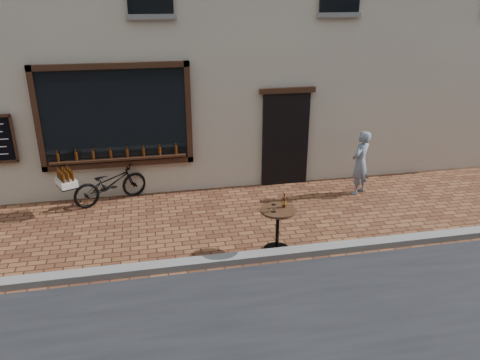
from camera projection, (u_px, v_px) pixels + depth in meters
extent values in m
plane|color=#4E2819|center=(234.00, 268.00, 7.85)|extent=(90.00, 90.00, 0.00)
cube|color=slate|center=(232.00, 259.00, 8.01)|extent=(90.00, 0.25, 0.12)
cube|color=black|center=(115.00, 117.00, 9.93)|extent=(3.00, 0.06, 2.00)
cube|color=black|center=(110.00, 66.00, 9.52)|extent=(3.24, 0.10, 0.12)
cube|color=black|center=(120.00, 164.00, 10.31)|extent=(3.24, 0.10, 0.12)
cube|color=black|center=(37.00, 121.00, 9.62)|extent=(0.12, 0.10, 2.24)
cube|color=black|center=(189.00, 113.00, 10.21)|extent=(0.12, 0.10, 2.24)
cube|color=black|center=(119.00, 159.00, 10.22)|extent=(2.90, 0.16, 0.05)
cube|color=black|center=(285.00, 140.00, 10.93)|extent=(1.10, 0.10, 2.20)
cube|color=black|center=(288.00, 90.00, 10.47)|extent=(1.30, 0.10, 0.12)
cylinder|color=#3D1C07|center=(58.00, 158.00, 9.94)|extent=(0.06, 0.06, 0.19)
cylinder|color=#3D1C07|center=(76.00, 156.00, 10.00)|extent=(0.06, 0.06, 0.19)
cylinder|color=#3D1C07|center=(93.00, 155.00, 10.07)|extent=(0.06, 0.06, 0.19)
cylinder|color=#3D1C07|center=(110.00, 154.00, 10.14)|extent=(0.06, 0.06, 0.19)
cylinder|color=#3D1C07|center=(127.00, 153.00, 10.20)|extent=(0.06, 0.06, 0.19)
cylinder|color=#3D1C07|center=(144.00, 152.00, 10.27)|extent=(0.06, 0.06, 0.19)
cylinder|color=#3D1C07|center=(160.00, 151.00, 10.34)|extent=(0.06, 0.06, 0.19)
cylinder|color=#3D1C07|center=(176.00, 150.00, 10.41)|extent=(0.06, 0.06, 0.19)
imported|color=black|center=(110.00, 183.00, 10.19)|extent=(1.73, 1.21, 0.86)
cube|color=black|center=(67.00, 186.00, 9.63)|extent=(0.49, 0.55, 0.03)
cube|color=beige|center=(67.00, 182.00, 9.60)|extent=(0.50, 0.57, 0.13)
cylinder|color=#3D1C07|center=(73.00, 177.00, 9.46)|extent=(0.05, 0.05, 0.18)
cylinder|color=#3D1C07|center=(68.00, 178.00, 9.41)|extent=(0.05, 0.05, 0.18)
cylinder|color=#3D1C07|center=(63.00, 179.00, 9.36)|extent=(0.05, 0.05, 0.18)
cylinder|color=#3D1C07|center=(71.00, 175.00, 9.55)|extent=(0.05, 0.05, 0.18)
cylinder|color=#3D1C07|center=(66.00, 176.00, 9.50)|extent=(0.05, 0.05, 0.18)
cylinder|color=#3D1C07|center=(62.00, 177.00, 9.45)|extent=(0.05, 0.05, 0.18)
cylinder|color=#3D1C07|center=(69.00, 173.00, 9.64)|extent=(0.05, 0.05, 0.18)
cylinder|color=#3D1C07|center=(65.00, 174.00, 9.58)|extent=(0.05, 0.05, 0.18)
cylinder|color=#3D1C07|center=(60.00, 175.00, 9.53)|extent=(0.05, 0.05, 0.18)
cylinder|color=#3D1C07|center=(68.00, 172.00, 9.72)|extent=(0.05, 0.05, 0.18)
cylinder|color=#3D1C07|center=(63.00, 173.00, 9.67)|extent=(0.05, 0.05, 0.18)
cylinder|color=#3D1C07|center=(58.00, 174.00, 9.62)|extent=(0.05, 0.05, 0.18)
cylinder|color=black|center=(277.00, 249.00, 8.40)|extent=(0.46, 0.46, 0.03)
cylinder|color=black|center=(277.00, 230.00, 8.26)|extent=(0.06, 0.06, 0.73)
cylinder|color=#311C10|center=(278.00, 210.00, 8.11)|extent=(0.63, 0.63, 0.04)
cylinder|color=gold|center=(284.00, 202.00, 8.15)|extent=(0.07, 0.07, 0.06)
cylinder|color=white|center=(273.00, 208.00, 8.00)|extent=(0.08, 0.08, 0.14)
imported|color=slate|center=(360.00, 163.00, 10.51)|extent=(0.64, 0.60, 1.48)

